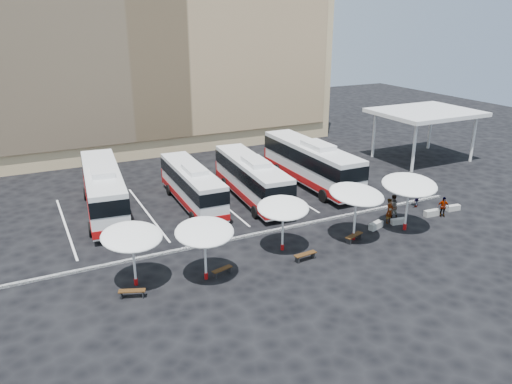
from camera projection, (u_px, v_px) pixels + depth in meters
name	position (u px, v px, depth m)	size (l,w,h in m)	color
ground	(262.00, 237.00, 34.56)	(120.00, 120.00, 0.00)	black
sandstone_building	(137.00, 32.00, 57.15)	(42.00, 18.25, 29.60)	tan
service_canopy	(426.00, 114.00, 51.37)	(10.00, 8.00, 5.20)	white
curb_divider	(259.00, 233.00, 34.96)	(34.00, 0.25, 0.15)	black
bay_lines	(218.00, 200.00, 41.30)	(24.15, 12.00, 0.01)	white
bus_0	(103.00, 188.00, 38.10)	(3.87, 12.56, 3.92)	white
bus_1	(192.00, 184.00, 39.80)	(2.78, 10.85, 3.42)	white
bus_2	(251.00, 178.00, 40.95)	(3.38, 11.85, 3.71)	white
bus_3	(311.00, 162.00, 44.46)	(3.14, 12.99, 4.11)	white
sunshade_0	(132.00, 237.00, 27.48)	(4.10, 4.14, 3.56)	white
sunshade_1	(204.00, 232.00, 28.13)	(4.10, 4.13, 3.53)	white
sunshade_2	(283.00, 208.00, 31.71)	(4.38, 4.40, 3.48)	white
sunshade_3	(357.00, 194.00, 33.12)	(4.71, 4.74, 3.86)	white
sunshade_4	(409.00, 185.00, 34.63)	(5.07, 5.09, 3.98)	white
wood_bench_0	(132.00, 292.00, 27.13)	(1.49, 0.89, 0.45)	#321D0B
wood_bench_1	(222.00, 270.00, 29.50)	(1.37, 0.69, 0.41)	#321D0B
wood_bench_2	(305.00, 255.00, 31.21)	(1.55, 0.53, 0.47)	#321D0B
wood_bench_3	(354.00, 236.00, 33.83)	(1.60, 0.87, 0.47)	#321D0B
conc_bench_0	(376.00, 225.00, 35.87)	(1.27, 0.42, 0.48)	gray
conc_bench_1	(398.00, 221.00, 36.64)	(1.13, 0.38, 0.42)	gray
conc_bench_2	(432.00, 213.00, 38.11)	(1.25, 0.42, 0.47)	gray
conc_bench_3	(453.00, 208.00, 39.16)	(1.14, 0.38, 0.43)	gray
passenger_0	(390.00, 211.00, 36.64)	(0.69, 0.45, 1.88)	black
passenger_1	(393.00, 206.00, 37.54)	(0.89, 0.69, 1.84)	black
passenger_2	(443.00, 207.00, 37.81)	(0.93, 0.39, 1.58)	black
passenger_3	(416.00, 197.00, 39.71)	(1.03, 0.59, 1.60)	black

